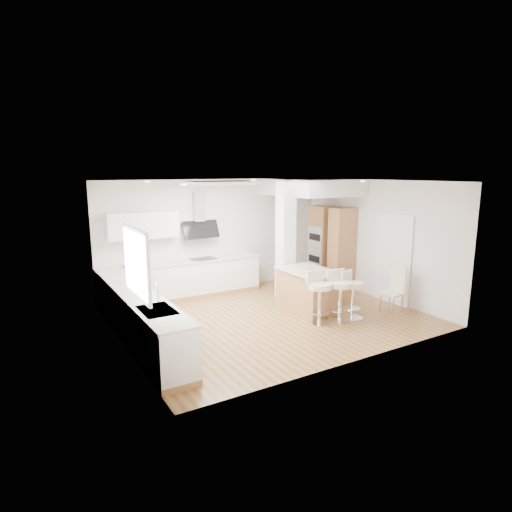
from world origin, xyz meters
TOP-DOWN VIEW (x-y plane):
  - ground at (0.00, 0.00)m, footprint 6.00×6.00m
  - ceiling at (0.00, 0.00)m, footprint 6.00×5.00m
  - wall_back at (0.00, 2.50)m, footprint 6.00×0.04m
  - wall_left at (-3.00, 0.00)m, footprint 0.04×5.00m
  - wall_right at (3.00, 0.00)m, footprint 0.04×5.00m
  - skylight at (-0.79, 0.60)m, footprint 4.10×2.10m
  - window_left at (-2.96, -0.90)m, footprint 0.06×1.28m
  - doorway_right at (2.97, -0.60)m, footprint 0.05×1.00m
  - counter_left at (-2.70, 0.23)m, footprint 0.63×4.50m
  - counter_back at (-0.91, 2.22)m, footprint 3.62×0.63m
  - pillar at (1.05, 0.95)m, footprint 0.35×0.35m
  - soffit at (2.10, 1.40)m, footprint 1.78×2.20m
  - oven_column at (2.68, 1.23)m, footprint 0.63×1.21m
  - peninsula at (1.06, 0.03)m, footprint 0.96×1.44m
  - bar_stool_a at (0.63, -0.84)m, footprint 0.49×0.49m
  - bar_stool_b at (1.07, -0.94)m, footprint 0.50×0.50m
  - bar_stool_c at (1.40, -0.95)m, footprint 0.55×0.55m
  - dining_chair at (2.50, -1.10)m, footprint 0.44×0.44m

SIDE VIEW (x-z plane):
  - ground at x=0.00m, z-range 0.00..0.00m
  - ceiling at x=0.00m, z-range -0.01..0.01m
  - peninsula at x=1.06m, z-range -0.03..0.91m
  - counter_left at x=-2.70m, z-range -0.22..1.13m
  - dining_chair at x=2.50m, z-range 0.03..1.06m
  - bar_stool_c at x=1.40m, z-range 0.06..1.05m
  - bar_stool_b at x=1.07m, z-range 0.06..1.11m
  - bar_stool_a at x=0.63m, z-range 0.07..1.12m
  - counter_back at x=-0.91m, z-range -0.55..1.95m
  - doorway_right at x=2.97m, z-range -0.05..2.05m
  - oven_column at x=2.68m, z-range 0.00..2.10m
  - wall_back at x=0.00m, z-range 0.00..2.80m
  - wall_left at x=-3.00m, z-range 0.00..2.80m
  - wall_right at x=3.00m, z-range 0.00..2.80m
  - pillar at x=1.05m, z-range 0.00..2.80m
  - window_left at x=-2.96m, z-range 1.16..2.23m
  - soffit at x=2.10m, z-range 2.40..2.80m
  - skylight at x=-0.79m, z-range 2.74..2.80m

